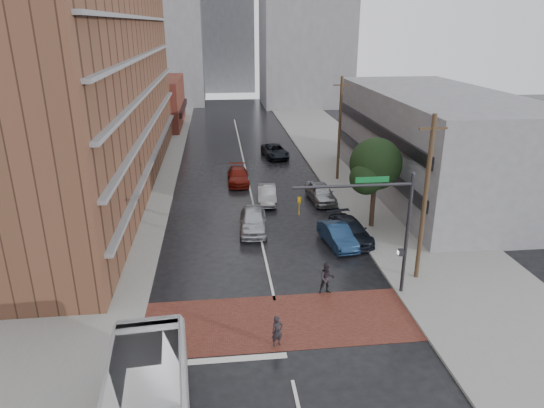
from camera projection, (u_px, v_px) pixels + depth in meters
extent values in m
plane|color=black|center=(280.00, 327.00, 24.71)|extent=(160.00, 160.00, 0.00)
cube|color=brown|center=(279.00, 321.00, 25.17)|extent=(14.00, 5.00, 0.02)
cube|color=gray|center=(129.00, 183.00, 46.74)|extent=(9.00, 90.00, 0.15)
cube|color=gray|center=(361.00, 175.00, 49.18)|extent=(9.00, 90.00, 0.15)
cube|color=brown|center=(80.00, 30.00, 40.69)|extent=(10.00, 44.00, 28.00)
cube|color=brown|center=(155.00, 102.00, 72.50)|extent=(8.00, 16.00, 7.00)
cube|color=gray|center=(434.00, 143.00, 43.51)|extent=(11.00, 26.00, 9.00)
cube|color=gray|center=(152.00, 15.00, 90.27)|extent=(18.00, 16.00, 32.00)
cube|color=gray|center=(306.00, 3.00, 86.96)|extent=(16.00, 14.00, 36.00)
cube|color=gray|center=(226.00, 36.00, 108.99)|extent=(12.00, 10.00, 24.00)
cylinder|color=#332319|center=(373.00, 203.00, 36.09)|extent=(0.36, 0.36, 4.00)
sphere|color=black|center=(376.00, 164.00, 35.04)|extent=(3.80, 3.80, 3.80)
sphere|color=black|center=(366.00, 178.00, 34.48)|extent=(2.40, 2.40, 2.40)
sphere|color=black|center=(382.00, 168.00, 36.08)|extent=(2.60, 2.60, 2.60)
cylinder|color=#2D2D33|center=(407.00, 236.00, 26.55)|extent=(0.20, 0.20, 7.20)
cylinder|color=#2D2D33|center=(353.00, 186.00, 25.17)|extent=(6.40, 0.16, 0.16)
imported|color=gold|center=(300.00, 206.00, 25.22)|extent=(0.20, 0.16, 1.00)
cube|color=#0C5926|center=(372.00, 180.00, 25.17)|extent=(1.80, 0.05, 0.30)
cube|color=#2D2D33|center=(401.00, 252.00, 26.88)|extent=(0.30, 0.30, 0.35)
cylinder|color=#473321|center=(425.00, 201.00, 27.62)|extent=(0.26, 0.26, 10.00)
cube|color=#473321|center=(433.00, 128.00, 26.16)|extent=(1.60, 0.12, 0.12)
cylinder|color=#473321|center=(340.00, 130.00, 46.25)|extent=(0.26, 0.26, 10.00)
cube|color=#473321|center=(342.00, 85.00, 44.78)|extent=(1.60, 0.12, 0.12)
imported|color=black|center=(277.00, 331.00, 22.99)|extent=(0.68, 0.55, 1.59)
imported|color=black|center=(327.00, 278.00, 27.50)|extent=(0.93, 0.73, 1.88)
imported|color=#ABADB3|center=(253.00, 221.00, 35.84)|extent=(2.33, 5.08, 1.69)
imported|color=#929499|center=(267.00, 194.00, 41.70)|extent=(1.83, 4.53, 1.46)
imported|color=maroon|center=(238.00, 176.00, 46.79)|extent=(2.05, 4.98, 1.44)
imported|color=black|center=(275.00, 151.00, 55.93)|extent=(3.12, 5.55, 1.47)
imported|color=#152B4B|center=(338.00, 235.00, 33.60)|extent=(2.17, 4.60, 1.46)
imported|color=black|center=(350.00, 230.00, 34.43)|extent=(2.74, 5.28, 1.46)
imported|color=#95999C|center=(321.00, 193.00, 41.89)|extent=(2.33, 4.89, 1.61)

